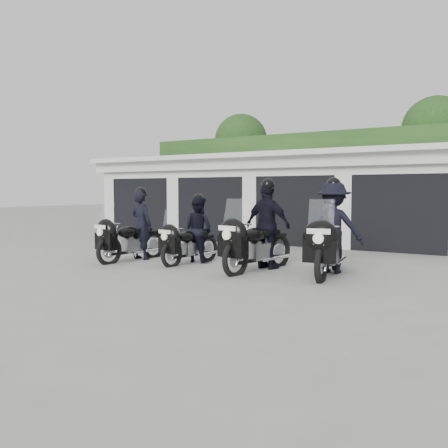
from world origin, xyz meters
The scene contains 7 objects.
ground centered at (0.00, 0.00, 0.00)m, with size 80.00×80.00×0.00m, color gray.
garage_block centered at (0.00, 8.06, 1.42)m, with size 16.40×6.80×2.96m.
background_vegetation centered at (0.37, 12.92, 2.77)m, with size 20.00×3.90×5.80m.
police_bike_a centered at (-2.31, 0.58, 0.75)m, with size 0.83×2.16×1.89m.
police_bike_b centered at (-0.79, 1.05, 0.72)m, with size 0.86×1.97×1.72m.
police_bike_c centered at (1.09, 0.95, 0.88)m, with size 1.23×2.36×2.07m.
police_bike_d centered at (2.56, 1.19, 0.88)m, with size 1.31×2.38×2.08m.
Camera 1 is at (5.59, -8.36, 1.73)m, focal length 38.00 mm.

